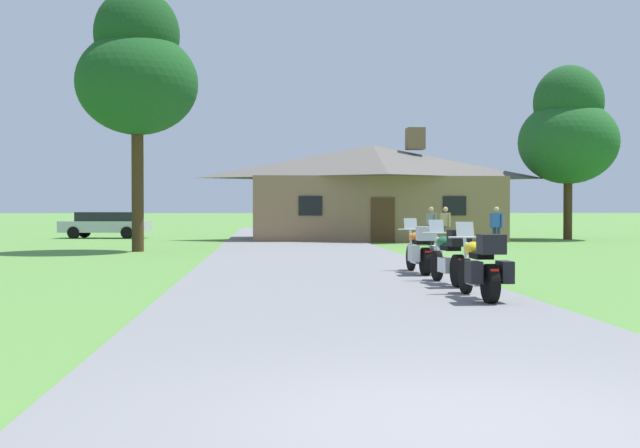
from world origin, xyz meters
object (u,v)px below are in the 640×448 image
(tree_left_near, at_px, (137,70))
(parked_silver_suv_far_left, at_px, (106,224))
(motorcycle_green_second_in_row, at_px, (449,257))
(motorcycle_orange_farthest_in_row, at_px, (420,250))
(bystander_blue_shirt_by_tree, at_px, (496,225))
(motorcycle_yellow_nearest_to_camera, at_px, (482,267))
(bystander_gray_shirt_beside_signpost, at_px, (431,224))
(tree_right_of_lodge, at_px, (568,130))
(bystander_tan_shirt_near_lodge, at_px, (445,224))

(tree_left_near, height_order, parked_silver_suv_far_left, tree_left_near)
(motorcycle_green_second_in_row, height_order, motorcycle_orange_farthest_in_row, same)
(tree_left_near, bearing_deg, bystander_blue_shirt_by_tree, 2.86)
(motorcycle_yellow_nearest_to_camera, bearing_deg, bystander_gray_shirt_beside_signpost, 78.82)
(motorcycle_yellow_nearest_to_camera, relative_size, tree_left_near, 0.21)
(motorcycle_orange_farthest_in_row, relative_size, parked_silver_suv_far_left, 0.44)
(motorcycle_green_second_in_row, xyz_separation_m, tree_right_of_lodge, (11.78, 23.95, 4.98))
(motorcycle_yellow_nearest_to_camera, relative_size, tree_right_of_lodge, 0.23)
(bystander_blue_shirt_by_tree, bearing_deg, motorcycle_orange_farthest_in_row, -72.67)
(motorcycle_green_second_in_row, distance_m, motorcycle_orange_farthest_in_row, 2.69)
(tree_left_near, bearing_deg, motorcycle_orange_farthest_in_row, -53.47)
(bystander_tan_shirt_near_lodge, bearing_deg, bystander_blue_shirt_by_tree, 178.47)
(bystander_blue_shirt_by_tree, height_order, tree_right_of_lodge, tree_right_of_lodge)
(bystander_blue_shirt_by_tree, distance_m, tree_right_of_lodge, 12.24)
(parked_silver_suv_far_left, bearing_deg, tree_left_near, -157.89)
(tree_right_of_lodge, bearing_deg, motorcycle_green_second_in_row, -116.18)
(bystander_gray_shirt_beside_signpost, bearing_deg, motorcycle_green_second_in_row, 128.36)
(bystander_tan_shirt_near_lodge, xyz_separation_m, parked_silver_suv_far_left, (-16.05, 10.49, -0.15))
(bystander_tan_shirt_near_lodge, bearing_deg, motorcycle_green_second_in_row, 133.93)
(motorcycle_orange_farthest_in_row, relative_size, bystander_gray_shirt_beside_signpost, 1.25)
(parked_silver_suv_far_left, bearing_deg, bystander_gray_shirt_beside_signpost, -114.01)
(tree_left_near, bearing_deg, bystander_gray_shirt_beside_signpost, 19.88)
(motorcycle_green_second_in_row, distance_m, tree_left_near, 17.43)
(bystander_tan_shirt_near_lodge, relative_size, tree_left_near, 0.17)
(bystander_tan_shirt_near_lodge, bearing_deg, tree_right_of_lodge, -82.40)
(parked_silver_suv_far_left, bearing_deg, motorcycle_green_second_in_row, -149.59)
(tree_right_of_lodge, bearing_deg, bystander_tan_shirt_near_lodge, -138.99)
(motorcycle_orange_farthest_in_row, xyz_separation_m, bystander_blue_shirt_by_tree, (5.37, 11.98, 0.32))
(motorcycle_green_second_in_row, height_order, bystander_gray_shirt_beside_signpost, bystander_gray_shirt_beside_signpost)
(motorcycle_orange_farthest_in_row, xyz_separation_m, bystander_tan_shirt_near_lodge, (3.89, 14.35, 0.32))
(motorcycle_green_second_in_row, height_order, bystander_tan_shirt_near_lodge, bystander_tan_shirt_near_lodge)
(bystander_gray_shirt_beside_signpost, bearing_deg, bystander_blue_shirt_by_tree, 165.82)
(tree_right_of_lodge, bearing_deg, parked_silver_suv_far_left, 171.52)
(bystander_tan_shirt_near_lodge, bearing_deg, motorcycle_yellow_nearest_to_camera, 135.38)
(bystander_blue_shirt_by_tree, bearing_deg, bystander_tan_shirt_near_lodge, 163.35)
(bystander_gray_shirt_beside_signpost, relative_size, tree_right_of_lodge, 0.19)
(motorcycle_orange_farthest_in_row, xyz_separation_m, bystander_gray_shirt_beside_signpost, (3.55, 15.60, 0.32))
(bystander_blue_shirt_by_tree, distance_m, tree_left_near, 14.92)
(motorcycle_orange_farthest_in_row, height_order, bystander_tan_shirt_near_lodge, bystander_tan_shirt_near_lodge)
(motorcycle_green_second_in_row, distance_m, bystander_gray_shirt_beside_signpost, 18.62)
(bystander_tan_shirt_near_lodge, relative_size, tree_right_of_lodge, 0.19)
(motorcycle_orange_farthest_in_row, distance_m, tree_right_of_lodge, 24.85)
(bystander_blue_shirt_by_tree, xyz_separation_m, parked_silver_suv_far_left, (-17.53, 12.86, -0.15))
(motorcycle_yellow_nearest_to_camera, bearing_deg, bystander_tan_shirt_near_lodge, 77.26)
(bystander_tan_shirt_near_lodge, bearing_deg, bystander_gray_shirt_beside_signpost, -18.00)
(motorcycle_yellow_nearest_to_camera, relative_size, bystander_blue_shirt_by_tree, 1.25)
(motorcycle_green_second_in_row, bearing_deg, motorcycle_orange_farthest_in_row, 87.09)
(motorcycle_orange_farthest_in_row, xyz_separation_m, tree_left_near, (-8.37, 11.29, 6.12))
(motorcycle_orange_farthest_in_row, distance_m, bystander_gray_shirt_beside_signpost, 16.00)
(bystander_gray_shirt_beside_signpost, relative_size, tree_left_near, 0.17)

